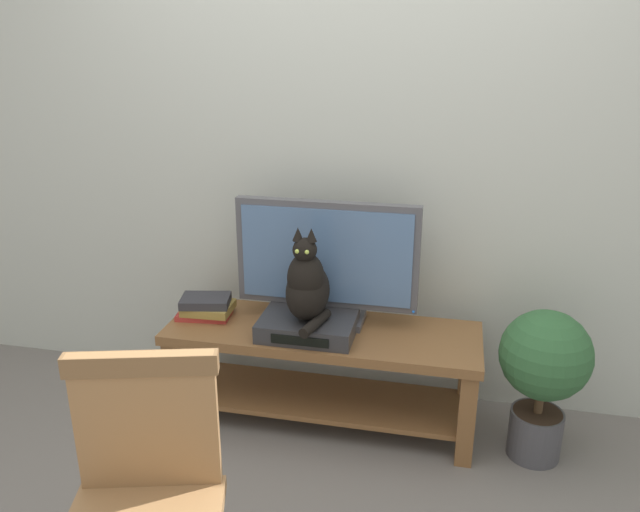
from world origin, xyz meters
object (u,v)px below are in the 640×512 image
tv (327,260)px  cat (307,285)px  book_stack (206,307)px  tv_stand (322,358)px  wooden_chair (144,496)px  media_box (308,326)px  potted_plant (544,369)px

tv → cat: tv is taller
tv → book_stack: tv is taller
tv_stand → wooden_chair: bearing=-100.6°
wooden_chair → media_box: bearing=81.3°
wooden_chair → tv: bearing=80.1°
media_box → potted_plant: 0.99m
tv_stand → cat: bearing=-124.2°
wooden_chair → potted_plant: 1.65m
media_box → tv: bearing=70.7°
tv → cat: size_ratio=1.94×
potted_plant → tv: bearing=171.0°
wooden_chair → tv_stand: bearing=79.4°
cat → book_stack: size_ratio=1.61×
media_box → cat: size_ratio=0.98×
tv_stand → wooden_chair: size_ratio=1.53×
media_box → cat: bearing=-85.4°
tv_stand → potted_plant: 0.94m
tv → book_stack: size_ratio=3.13×
tv → wooden_chair: tv is taller
tv_stand → book_stack: (-0.55, 0.01, 0.19)m
media_box → potted_plant: bearing=-0.1°
media_box → book_stack: size_ratio=1.58×
tv_stand → media_box: size_ratio=3.39×
tv → potted_plant: 1.01m
cat → tv_stand: bearing=55.8°
tv → potted_plant: bearing=-9.0°
potted_plant → tv_stand: bearing=176.3°
media_box → tv_stand: bearing=49.0°
wooden_chair → potted_plant: (1.17, 1.16, -0.12)m
media_box → book_stack: 0.50m
tv_stand → tv: 0.45m
media_box → wooden_chair: bearing=-98.7°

